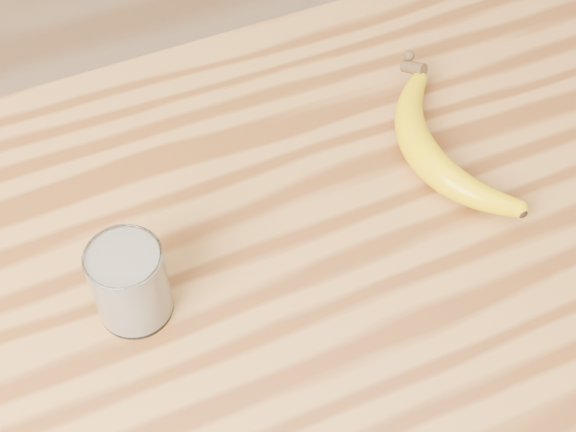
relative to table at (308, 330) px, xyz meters
name	(u,v)px	position (x,y,z in m)	size (l,w,h in m)	color
table	(308,330)	(0.00, 0.00, 0.00)	(1.20, 0.80, 0.90)	#A36C30
smoothie_glass	(130,283)	(-0.18, 0.03, 0.18)	(0.08, 0.08, 0.10)	white
banana	(422,155)	(0.18, 0.08, 0.15)	(0.12, 0.33, 0.04)	#DCB200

